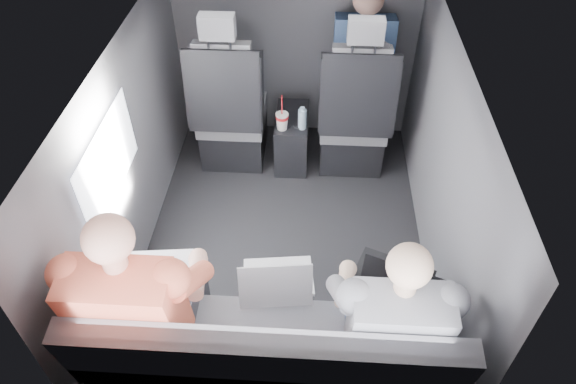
# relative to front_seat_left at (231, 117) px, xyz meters

# --- Properties ---
(floor) EXTENTS (2.60, 2.60, 0.00)m
(floor) POSITION_rel_front_seat_left_xyz_m (0.45, -0.84, -0.40)
(floor) COLOR black
(floor) RESTS_ON ground
(ceiling) EXTENTS (2.60, 2.60, 0.00)m
(ceiling) POSITION_rel_front_seat_left_xyz_m (0.45, -0.84, 0.95)
(ceiling) COLOR #B2B2AD
(ceiling) RESTS_ON panel_back
(panel_left) EXTENTS (0.02, 2.60, 1.35)m
(panel_left) POSITION_rel_front_seat_left_xyz_m (-0.45, -0.84, 0.27)
(panel_left) COLOR #56565B
(panel_left) RESTS_ON floor
(panel_right) EXTENTS (0.02, 2.60, 1.35)m
(panel_right) POSITION_rel_front_seat_left_xyz_m (1.35, -0.84, 0.27)
(panel_right) COLOR #56565B
(panel_right) RESTS_ON floor
(panel_front) EXTENTS (1.80, 0.02, 1.35)m
(panel_front) POSITION_rel_front_seat_left_xyz_m (0.45, 0.46, 0.27)
(panel_front) COLOR #56565B
(panel_front) RESTS_ON floor
(panel_back) EXTENTS (1.80, 0.02, 1.35)m
(panel_back) POSITION_rel_front_seat_left_xyz_m (0.45, -2.14, 0.27)
(panel_back) COLOR #56565B
(panel_back) RESTS_ON floor
(side_window) EXTENTS (0.02, 0.75, 0.42)m
(side_window) POSITION_rel_front_seat_left_xyz_m (-0.43, -1.14, 0.50)
(side_window) COLOR white
(side_window) RESTS_ON panel_left
(seatbelt) EXTENTS (0.35, 0.11, 0.59)m
(seatbelt) POSITION_rel_front_seat_left_xyz_m (0.90, -0.17, 0.40)
(seatbelt) COLOR black
(seatbelt) RESTS_ON front_seat_right
(front_seat_left) EXTENTS (0.52, 0.58, 1.26)m
(front_seat_left) POSITION_rel_front_seat_left_xyz_m (0.00, 0.00, 0.00)
(front_seat_left) COLOR black
(front_seat_left) RESTS_ON floor
(front_seat_right) EXTENTS (0.52, 0.58, 1.26)m
(front_seat_right) POSITION_rel_front_seat_left_xyz_m (0.90, 0.00, 0.00)
(front_seat_right) COLOR black
(front_seat_right) RESTS_ON floor
(center_console) EXTENTS (0.24, 0.48, 0.41)m
(center_console) POSITION_rel_front_seat_left_xyz_m (0.45, 0.04, -0.20)
(center_console) COLOR black
(center_console) RESTS_ON floor
(rear_bench) EXTENTS (1.60, 0.57, 0.92)m
(rear_bench) POSITION_rel_front_seat_left_xyz_m (0.45, -1.90, -0.09)
(rear_bench) COLOR #5D5D61
(rear_bench) RESTS_ON floor
(soda_cup) EXTENTS (0.09, 0.09, 0.28)m
(soda_cup) POSITION_rel_front_seat_left_xyz_m (0.39, -0.12, 0.07)
(soda_cup) COLOR white
(soda_cup) RESTS_ON center_console
(water_bottle) EXTENTS (0.06, 0.06, 0.17)m
(water_bottle) POSITION_rel_front_seat_left_xyz_m (0.53, -0.10, 0.08)
(water_bottle) COLOR #B1CFEF
(water_bottle) RESTS_ON center_console
(laptop_white) EXTENTS (0.39, 0.38, 0.27)m
(laptop_white) POSITION_rel_front_seat_left_xyz_m (-0.14, -1.65, 0.24)
(laptop_white) COLOR silver
(laptop_white) RESTS_ON passenger_rear_left
(laptop_silver) EXTENTS (0.36, 0.33, 0.24)m
(laptop_silver) POSITION_rel_front_seat_left_xyz_m (0.47, -1.64, 0.23)
(laptop_silver) COLOR #B3B4B8
(laptop_silver) RESTS_ON rear_bench
(laptop_black) EXTENTS (0.43, 0.45, 0.26)m
(laptop_black) POSITION_rel_front_seat_left_xyz_m (1.02, -1.62, 0.24)
(laptop_black) COLOR black
(laptop_black) RESTS_ON passenger_rear_right
(passenger_rear_left) EXTENTS (0.55, 0.66, 1.29)m
(passenger_rear_left) POSITION_rel_front_seat_left_xyz_m (-0.12, -1.81, 0.25)
(passenger_rear_left) COLOR #38383D
(passenger_rear_left) RESTS_ON rear_bench
(passenger_rear_right) EXTENTS (0.49, 0.61, 1.21)m
(passenger_rear_right) POSITION_rel_front_seat_left_xyz_m (0.98, -1.81, 0.22)
(passenger_rear_right) COLOR navy
(passenger_rear_right) RESTS_ON rear_bench
(passenger_front_right) EXTENTS (0.42, 0.42, 0.88)m
(passenger_front_right) POSITION_rel_front_seat_left_xyz_m (0.94, 0.26, 0.36)
(passenger_front_right) COLOR navy
(passenger_front_right) RESTS_ON front_seat_right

